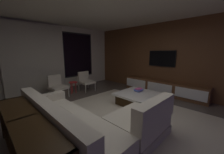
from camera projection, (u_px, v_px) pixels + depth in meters
name	position (u px, v px, depth m)	size (l,w,h in m)	color
floor	(113.00, 121.00, 3.11)	(9.20, 9.20, 0.00)	#564C44
back_wall_with_window	(48.00, 58.00, 5.32)	(6.60, 0.30, 2.70)	beige
media_wall	(169.00, 59.00, 4.99)	(0.12, 7.80, 2.70)	brown
area_rug	(126.00, 117.00, 3.29)	(3.20, 3.80, 0.01)	beige
sectional_couch	(88.00, 125.00, 2.40)	(1.98, 2.50, 0.82)	#B1A997
coffee_table	(138.00, 99.00, 4.05)	(1.16, 1.16, 0.36)	black
book_stack_on_coffee_table	(139.00, 90.00, 4.21)	(0.29, 0.21, 0.10)	slate
accent_chair_near_window	(86.00, 80.00, 5.52)	(0.54, 0.56, 0.78)	#B2ADA0
accent_chair_by_curtain	(57.00, 85.00, 4.69)	(0.60, 0.62, 0.78)	#B2ADA0
side_stool	(73.00, 84.00, 5.09)	(0.32, 0.32, 0.46)	red
media_console	(163.00, 88.00, 5.03)	(0.46, 3.10, 0.52)	brown
mounted_tv	(162.00, 58.00, 5.09)	(0.05, 1.04, 0.60)	black
console_table_behind_couch	(27.00, 139.00, 1.83)	(0.40, 2.10, 0.74)	black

